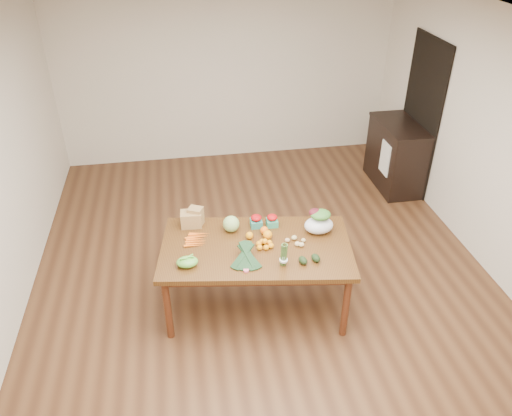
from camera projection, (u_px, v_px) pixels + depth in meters
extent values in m
plane|color=brown|center=(261.00, 270.00, 5.64)|extent=(6.00, 6.00, 0.00)
cube|color=white|center=(263.00, 21.00, 4.19)|extent=(5.00, 6.00, 0.02)
cube|color=beige|center=(226.00, 72.00, 7.42)|extent=(5.00, 0.02, 2.70)
cube|color=beige|center=(495.00, 145.00, 5.27)|extent=(0.02, 6.00, 2.70)
cube|color=#4F3112|center=(256.00, 276.00, 4.97)|extent=(1.95, 1.27, 0.75)
cube|color=black|center=(421.00, 116.00, 6.76)|extent=(0.02, 1.00, 2.10)
cube|color=black|center=(396.00, 155.00, 7.05)|extent=(0.52, 1.02, 0.94)
cube|color=white|center=(385.00, 158.00, 6.79)|extent=(0.02, 0.28, 0.45)
sphere|color=#A1C773|center=(231.00, 224.00, 4.94)|extent=(0.16, 0.16, 0.16)
sphere|color=#FFA70F|center=(250.00, 235.00, 4.86)|extent=(0.07, 0.07, 0.07)
sphere|color=orange|center=(264.00, 230.00, 4.92)|extent=(0.08, 0.08, 0.08)
sphere|color=orange|center=(268.00, 235.00, 4.85)|extent=(0.09, 0.09, 0.09)
ellipsoid|color=#69AD3A|center=(187.00, 262.00, 4.50)|extent=(0.20, 0.15, 0.09)
ellipsoid|color=tan|center=(287.00, 240.00, 4.82)|extent=(0.05, 0.04, 0.04)
ellipsoid|color=#DEC680|center=(297.00, 244.00, 4.76)|extent=(0.06, 0.05, 0.05)
ellipsoid|color=tan|center=(303.00, 240.00, 4.82)|extent=(0.05, 0.04, 0.04)
ellipsoid|color=tan|center=(294.00, 238.00, 4.85)|extent=(0.06, 0.05, 0.05)
ellipsoid|color=#DCB87E|center=(301.00, 245.00, 4.75)|extent=(0.05, 0.05, 0.05)
ellipsoid|color=black|center=(303.00, 260.00, 4.53)|extent=(0.10, 0.12, 0.07)
ellipsoid|color=black|center=(316.00, 258.00, 4.56)|extent=(0.10, 0.12, 0.07)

